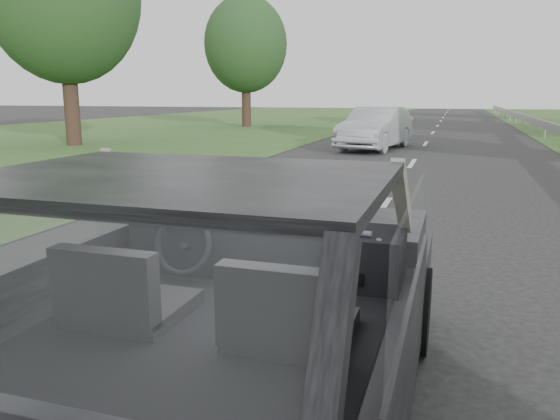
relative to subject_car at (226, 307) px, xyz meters
The scene contains 9 objects.
subject_car is the anchor object (origin of this frame).
dashboard 0.64m from the subject_car, 90.00° to the left, with size 1.58×0.45×0.30m, color black.
driver_seat 0.52m from the subject_car, 144.06° to the right, with size 0.50×0.72×0.42m, color black.
passenger_seat 0.52m from the subject_car, 35.94° to the right, with size 0.50×0.72×0.42m, color black.
steering_wheel 0.55m from the subject_car, 140.48° to the left, with size 0.36×0.36×0.04m, color black.
cat 0.70m from the subject_car, 70.25° to the left, with size 0.52×0.16×0.23m, color gray.
other_car 15.62m from the subject_car, 95.38° to the left, with size 1.63×4.12×1.35m, color #B4B9C0.
tree_5 18.31m from the subject_car, 130.42° to the left, with size 5.06×5.06×7.67m, color #254D24, non-canonical shape.
tree_6 28.11m from the subject_car, 111.03° to the left, with size 4.45×4.45×6.74m, color #254D24, non-canonical shape.
Camera 1 is at (1.03, -2.32, 1.75)m, focal length 35.00 mm.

